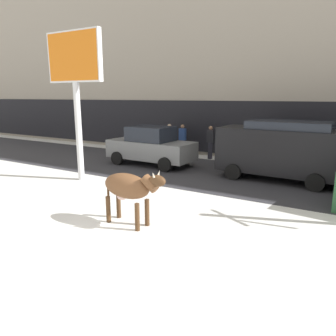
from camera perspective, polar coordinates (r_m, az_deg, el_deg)
The scene contains 10 objects.
ground_plane at distance 7.47m, azimuth -13.58°, elevation -13.37°, with size 120.00×120.00×0.00m, color white.
road_strip at distance 13.66m, azimuth 9.17°, elevation -1.14°, with size 60.00×5.60×0.01m, color #333338.
building_facade at distance 20.08m, azimuth 17.61°, elevation 21.46°, with size 44.00×6.10×13.00m.
cow_brown at distance 8.11m, azimuth -7.02°, elevation -3.46°, with size 1.91×0.69×1.54m.
billboard at distance 12.78m, azimuth -16.38°, elevation 17.05°, with size 2.52×0.25×5.56m.
car_grey_sedan at distance 15.30m, azimuth -3.07°, elevation 3.94°, with size 4.25×2.08×1.84m.
car_black_van at distance 13.15m, azimuth 19.43°, elevation 3.26°, with size 4.66×2.23×2.32m.
pedestrian_near_billboard at distance 17.57m, azimuth 2.60°, elevation 5.00°, with size 0.36×0.24×1.73m.
pedestrian_by_cars at distance 17.97m, azimuth 0.27°, elevation 5.18°, with size 0.36×0.24×1.73m.
pedestrian_far_left at distance 16.87m, azimuth 7.58°, elevation 4.57°, with size 0.36×0.24×1.73m.
Camera 1 is at (4.77, -4.74, 3.24)m, focal length 34.09 mm.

